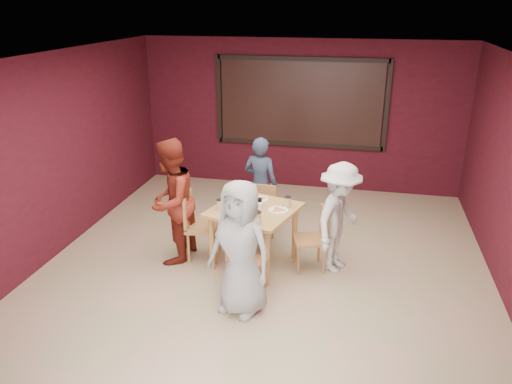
% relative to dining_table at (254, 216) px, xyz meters
% --- Properties ---
extents(floor, '(7.00, 7.00, 0.00)m').
position_rel_dining_table_xyz_m(floor, '(0.17, -0.29, -0.72)').
color(floor, tan).
rests_on(floor, ground).
extents(window_blinds, '(3.00, 0.02, 1.50)m').
position_rel_dining_table_xyz_m(window_blinds, '(0.17, 3.16, 0.93)').
color(window_blinds, black).
extents(dining_table, '(1.30, 1.30, 0.98)m').
position_rel_dining_table_xyz_m(dining_table, '(0.00, 0.00, 0.00)').
color(dining_table, tan).
rests_on(dining_table, floor).
extents(chair_front, '(0.51, 0.51, 0.82)m').
position_rel_dining_table_xyz_m(chair_front, '(0.05, -0.76, -0.26)').
color(chair_front, '#A36F3F').
rests_on(chair_front, floor).
extents(chair_back, '(0.43, 0.43, 0.86)m').
position_rel_dining_table_xyz_m(chair_back, '(-0.06, 0.70, -0.23)').
color(chair_back, '#A36F3F').
rests_on(chair_back, floor).
extents(chair_left, '(0.53, 0.53, 0.96)m').
position_rel_dining_table_xyz_m(chair_left, '(-0.81, -0.00, -0.18)').
color(chair_left, '#A36F3F').
rests_on(chair_left, floor).
extents(chair_right, '(0.53, 0.53, 0.87)m').
position_rel_dining_table_xyz_m(chair_right, '(0.83, 0.05, -0.23)').
color(chair_right, '#A36F3F').
rests_on(chair_right, floor).
extents(diner_front, '(0.92, 0.76, 1.62)m').
position_rel_dining_table_xyz_m(diner_front, '(0.09, -1.13, 0.09)').
color(diner_front, '#A2A2A2').
rests_on(diner_front, floor).
extents(diner_back, '(0.61, 0.47, 1.51)m').
position_rel_dining_table_xyz_m(diner_back, '(-0.15, 1.12, 0.04)').
color(diner_back, '#2D3850').
rests_on(diner_back, floor).
extents(diner_left, '(0.74, 0.91, 1.74)m').
position_rel_dining_table_xyz_m(diner_left, '(-1.14, -0.11, 0.15)').
color(diner_left, maroon).
rests_on(diner_left, floor).
extents(diner_right, '(0.87, 1.11, 1.51)m').
position_rel_dining_table_xyz_m(diner_right, '(1.13, 0.09, 0.04)').
color(diner_right, silver).
rests_on(diner_right, floor).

